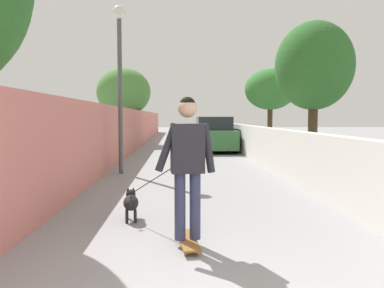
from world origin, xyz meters
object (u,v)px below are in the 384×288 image
tree_left_distant (124,92)px  lamp_post (120,60)px  tree_right_near (314,67)px  tree_right_far (270,90)px  car_near (214,135)px  dog (131,202)px  person_skateboarder (187,157)px  skateboard (188,240)px

tree_left_distant → lamp_post: lamp_post is taller
tree_right_near → tree_right_far: tree_right_near is taller
tree_right_near → car_near: tree_right_near is taller
lamp_post → dog: bearing=-169.8°
tree_left_distant → tree_right_near: bearing=-150.3°
lamp_post → car_near: (6.85, -3.18, -2.33)m
tree_right_near → tree_left_distant: size_ratio=0.94×
tree_right_far → car_near: (1.78, 2.14, -1.92)m
tree_right_near → car_near: size_ratio=0.96×
tree_left_distant → car_near: tree_left_distant is taller
tree_right_near → person_skateboarder: size_ratio=2.38×
person_skateboarder → dog: size_ratio=1.13×
tree_left_distant → lamp_post: 11.16m
dog → car_near: (11.55, -2.34, 0.44)m
tree_right_far → tree_left_distant: bearing=48.4°
skateboard → dog: size_ratio=0.55×
tree_right_far → lamp_post: (-5.07, 5.32, 0.40)m
tree_left_distant → lamp_post: (-11.07, -1.45, 0.13)m
tree_right_near → tree_right_far: (5.50, -0.22, -0.20)m
skateboard → tree_right_far: bearing=-18.5°
dog → car_near: car_near is taller
tree_right_far → lamp_post: bearing=133.6°
tree_right_near → dog: tree_right_near is taller
lamp_post → skateboard: lamp_post is taller
lamp_post → skateboard: 6.78m
tree_left_distant → dog: bearing=-171.7°
lamp_post → car_near: size_ratio=1.07×
lamp_post → dog: (-4.70, -0.84, -2.77)m
tree_right_near → lamp_post: (0.43, 5.10, 0.21)m
lamp_post → car_near: bearing=-24.9°
tree_right_far → lamp_post: 7.35m
tree_right_far → skateboard: tree_right_far is taller
tree_left_distant → skateboard: size_ratio=5.20×
tree_right_near → tree_left_distant: bearing=29.7°
person_skateboarder → skateboard: bearing=90.0°
tree_right_far → car_near: bearing=50.1°
tree_right_far → tree_left_distant: 9.05m
tree_right_near → lamp_post: 5.12m
tree_right_near → lamp_post: size_ratio=0.90×
tree_right_near → person_skateboarder: tree_right_near is taller
dog → skateboard: bearing=-145.3°
tree_right_far → tree_left_distant: tree_left_distant is taller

